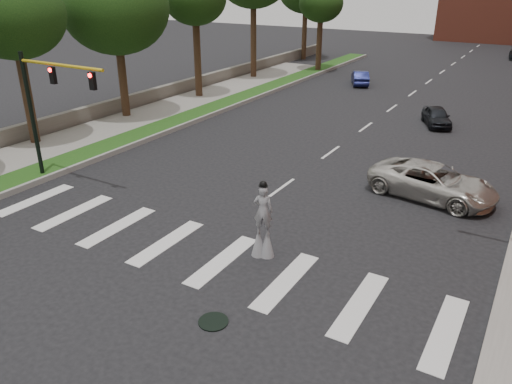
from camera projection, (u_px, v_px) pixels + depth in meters
name	position (u px, v px, depth m)	size (l,w,h in m)	color
ground_plane	(177.00, 264.00, 17.69)	(160.00, 160.00, 0.00)	black
grass_median	(224.00, 104.00, 38.78)	(2.00, 60.00, 0.25)	#1C4513
median_curb	(235.00, 106.00, 38.28)	(0.20, 60.00, 0.28)	gray
sidewalk_left	(99.00, 131.00, 32.31)	(4.00, 60.00, 0.18)	gray
stone_wall	(183.00, 87.00, 42.75)	(0.50, 56.00, 1.10)	#615C53
manhole	(213.00, 322.00, 14.71)	(0.90, 0.90, 0.04)	black
traffic_signal	(45.00, 99.00, 22.96)	(5.30, 0.23, 6.20)	black
stilt_performer	(263.00, 226.00, 17.74)	(0.82, 0.64, 2.95)	#342114
suv_crossing	(433.00, 182.00, 22.61)	(2.61, 5.66, 1.57)	beige
car_near	(437.00, 116.00, 33.61)	(1.47, 3.66, 1.25)	black
car_mid	(360.00, 78.00, 46.07)	(1.35, 3.87, 1.28)	navy
tree_1	(12.00, 16.00, 27.14)	(5.68, 5.68, 9.82)	#342114
tree_2	(115.00, 8.00, 32.75)	(7.10, 7.10, 10.41)	#342114
tree_6	(321.00, 4.00, 49.70)	(4.44, 4.44, 8.68)	#342114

